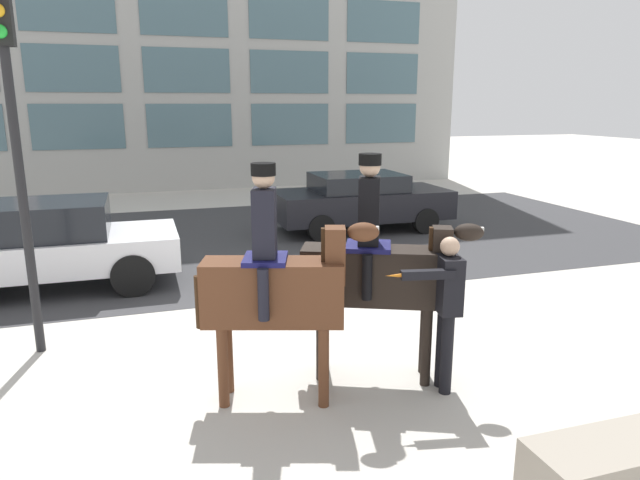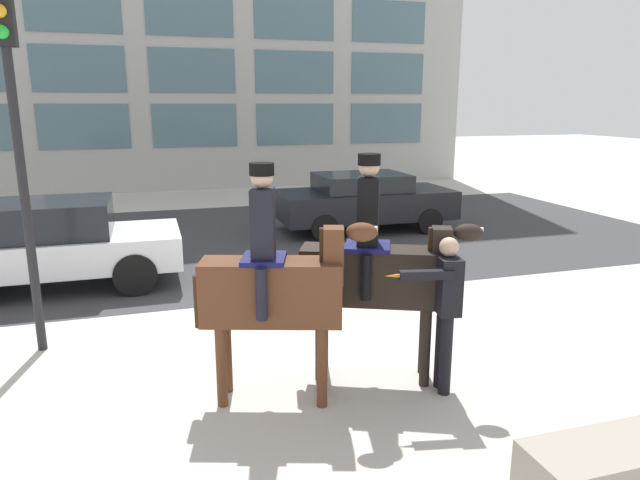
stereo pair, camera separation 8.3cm
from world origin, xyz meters
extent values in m
plane|color=beige|center=(0.00, 0.00, 0.00)|extent=(80.00, 80.00, 0.00)
cube|color=#38383A|center=(0.00, 4.75, 0.00)|extent=(20.59, 8.50, 0.01)
cube|color=slate|center=(-3.62, 12.83, 2.27)|extent=(2.90, 0.02, 1.48)
cube|color=slate|center=(0.00, 12.83, 2.27)|extent=(2.90, 0.02, 1.48)
cube|color=slate|center=(3.62, 12.83, 2.27)|extent=(2.90, 0.02, 1.48)
cube|color=slate|center=(7.25, 12.83, 2.27)|extent=(2.90, 0.02, 1.48)
cube|color=slate|center=(-3.62, 12.83, 4.12)|extent=(2.90, 0.02, 1.48)
cube|color=slate|center=(0.00, 12.83, 4.12)|extent=(2.90, 0.02, 1.48)
cube|color=slate|center=(3.62, 12.83, 4.12)|extent=(2.90, 0.02, 1.48)
cube|color=slate|center=(7.25, 12.83, 4.12)|extent=(2.90, 0.02, 1.48)
cube|color=slate|center=(-3.62, 12.83, 5.97)|extent=(2.90, 0.02, 1.48)
cube|color=slate|center=(0.00, 12.83, 5.97)|extent=(2.90, 0.02, 1.48)
cube|color=slate|center=(3.62, 12.83, 5.97)|extent=(2.90, 0.02, 1.48)
cube|color=slate|center=(7.25, 12.83, 5.97)|extent=(2.90, 0.02, 1.48)
cube|color=#59331E|center=(-0.59, -2.51, 1.18)|extent=(1.48, 0.84, 0.65)
cylinder|color=#59331E|center=(-0.06, -2.51, 0.43)|extent=(0.11, 0.11, 0.85)
cylinder|color=#59331E|center=(-0.15, -2.81, 0.43)|extent=(0.11, 0.11, 0.85)
cylinder|color=#59331E|center=(-1.03, -2.21, 0.43)|extent=(0.11, 0.11, 0.85)
cylinder|color=#59331E|center=(-1.12, -2.50, 0.43)|extent=(0.11, 0.11, 0.85)
cube|color=#59331E|center=(0.00, -2.69, 1.56)|extent=(0.26, 0.29, 0.57)
cube|color=#382314|center=(-0.11, -2.66, 1.58)|extent=(0.06, 0.09, 0.51)
ellipsoid|color=#59331E|center=(0.26, -2.78, 1.79)|extent=(0.36, 0.28, 0.19)
cube|color=silver|center=(0.35, -2.81, 1.81)|extent=(0.12, 0.08, 0.08)
cylinder|color=#382314|center=(-1.30, -2.28, 1.07)|extent=(0.09, 0.09, 0.55)
cube|color=#14144C|center=(-0.66, -2.49, 1.52)|extent=(0.55, 0.59, 0.05)
cube|color=black|center=(-0.66, -2.49, 1.89)|extent=(0.31, 0.37, 0.67)
sphere|color=#D1A889|center=(-0.66, -2.49, 2.33)|extent=(0.22, 0.22, 0.22)
cylinder|color=black|center=(-0.66, -2.49, 2.41)|extent=(0.24, 0.24, 0.12)
cylinder|color=black|center=(-0.58, -2.23, 1.24)|extent=(0.11, 0.11, 0.52)
cylinder|color=black|center=(-0.74, -2.74, 1.24)|extent=(0.11, 0.11, 0.52)
cube|color=black|center=(0.59, -2.33, 1.19)|extent=(1.64, 1.05, 0.61)
cylinder|color=black|center=(1.18, -2.43, 0.44)|extent=(0.11, 0.11, 0.88)
cylinder|color=black|center=(1.05, -2.71, 0.44)|extent=(0.11, 0.11, 0.88)
cylinder|color=black|center=(0.13, -1.96, 0.44)|extent=(0.11, 0.11, 0.88)
cylinder|color=black|center=(0.00, -2.24, 0.44)|extent=(0.11, 0.11, 0.88)
cube|color=black|center=(1.23, -2.62, 1.51)|extent=(0.28, 0.30, 0.46)
cube|color=#382314|center=(1.12, -2.57, 1.53)|extent=(0.07, 0.09, 0.42)
ellipsoid|color=black|center=(1.48, -2.73, 1.70)|extent=(0.37, 0.31, 0.19)
cube|color=silver|center=(1.57, -2.77, 1.72)|extent=(0.12, 0.09, 0.08)
cylinder|color=#382314|center=(-0.18, -1.99, 1.08)|extent=(0.09, 0.09, 0.55)
cube|color=#14144C|center=(0.52, -2.30, 1.52)|extent=(0.63, 0.63, 0.05)
cube|color=black|center=(0.52, -2.30, 1.91)|extent=(0.33, 0.38, 0.72)
sphere|color=#D1A889|center=(0.52, -2.30, 2.38)|extent=(0.22, 0.22, 0.22)
cylinder|color=black|center=(0.52, -2.30, 2.45)|extent=(0.24, 0.24, 0.12)
cylinder|color=black|center=(0.63, -2.06, 1.25)|extent=(0.11, 0.11, 0.49)
cylinder|color=black|center=(0.41, -2.55, 1.25)|extent=(0.11, 0.11, 0.49)
cylinder|color=black|center=(1.17, -2.94, 0.45)|extent=(0.13, 0.13, 0.90)
cylinder|color=black|center=(1.20, -2.78, 0.45)|extent=(0.13, 0.13, 0.90)
cube|color=black|center=(1.19, -2.86, 1.20)|extent=(0.29, 0.44, 0.60)
sphere|color=#D1A889|center=(1.19, -2.86, 1.60)|extent=(0.20, 0.20, 0.20)
cube|color=black|center=(0.88, -2.98, 1.36)|extent=(0.56, 0.19, 0.09)
cone|color=orange|center=(0.54, -2.91, 1.36)|extent=(0.19, 0.08, 0.04)
cube|color=silver|center=(-3.24, 2.20, 0.62)|extent=(3.99, 1.76, 0.55)
cube|color=black|center=(-3.34, 2.20, 1.18)|extent=(1.99, 1.55, 0.57)
cylinder|color=black|center=(-2.01, 1.39, 0.35)|extent=(0.69, 0.21, 0.69)
cylinder|color=black|center=(-2.01, 3.01, 0.35)|extent=(0.69, 0.21, 0.69)
cube|color=black|center=(3.30, 4.89, 0.64)|extent=(4.21, 1.83, 0.67)
cube|color=black|center=(3.20, 4.89, 1.18)|extent=(2.10, 1.61, 0.40)
cylinder|color=black|center=(4.61, 4.05, 0.31)|extent=(0.61, 0.22, 0.61)
cylinder|color=black|center=(4.61, 5.74, 0.31)|extent=(0.61, 0.22, 0.61)
cylinder|color=black|center=(2.00, 4.05, 0.31)|extent=(0.61, 0.22, 0.61)
cylinder|color=black|center=(2.00, 5.74, 0.31)|extent=(0.61, 0.22, 0.61)
cylinder|color=black|center=(-3.12, -0.46, 1.82)|extent=(0.11, 0.11, 3.64)
cube|color=black|center=(-3.12, -0.46, 4.00)|extent=(0.24, 0.19, 0.72)
sphere|color=green|center=(-3.12, -0.58, 3.78)|extent=(0.15, 0.15, 0.15)
camera|label=1|loc=(-1.78, -7.84, 3.02)|focal=32.00mm
camera|label=2|loc=(-1.70, -7.86, 3.02)|focal=32.00mm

